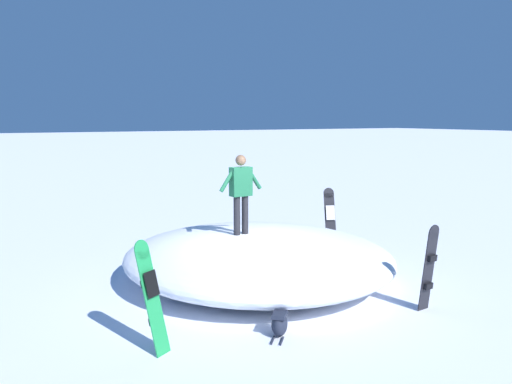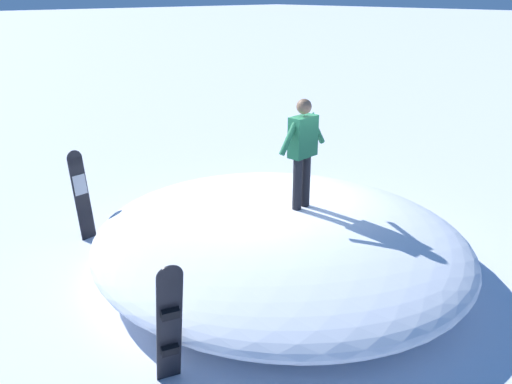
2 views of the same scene
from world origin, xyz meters
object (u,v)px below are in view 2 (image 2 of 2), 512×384
snowboard_primary_upright (81,194)px  snowboard_secondary_upright (304,148)px  snowboard_tertiary_upright (169,324)px  backpack_near (224,192)px  snowboarder_standing (303,147)px

snowboard_primary_upright → snowboard_secondary_upright: size_ratio=0.95×
snowboard_tertiary_upright → backpack_near: snowboard_tertiary_upright is taller
snowboard_secondary_upright → snowboard_tertiary_upright: bearing=30.4°
snowboard_tertiary_upright → backpack_near: size_ratio=2.86×
snowboard_primary_upright → snowboard_tertiary_upright: bearing=76.2°
snowboarder_standing → snowboard_primary_upright: snowboarder_standing is taller
snowboard_primary_upright → snowboard_secondary_upright: (-4.85, 0.83, 0.05)m
snowboarder_standing → snowboard_primary_upright: 4.05m
snowboarder_standing → backpack_near: 3.51m
snowboarder_standing → snowboard_primary_upright: bearing=-58.1°
snowboard_primary_upright → backpack_near: snowboard_primary_upright is taller
snowboard_tertiary_upright → snowboarder_standing: bearing=-162.3°
snowboard_tertiary_upright → backpack_near: bearing=-135.3°
snowboard_primary_upright → snowboard_tertiary_upright: 4.42m
snowboard_primary_upright → snowboard_tertiary_upright: size_ratio=0.97×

